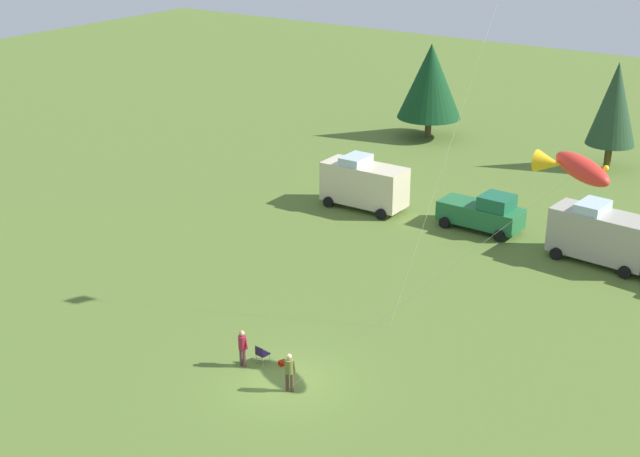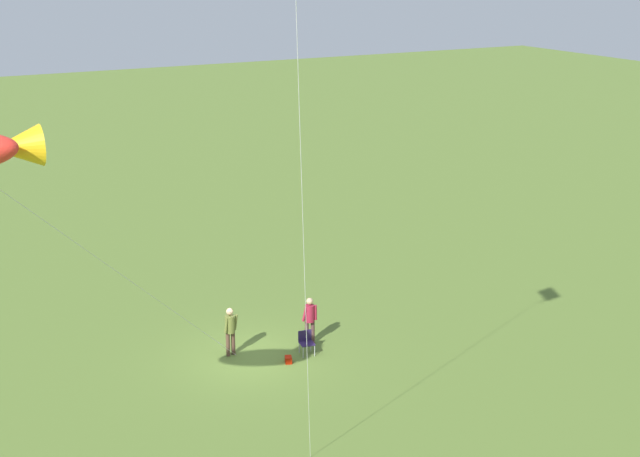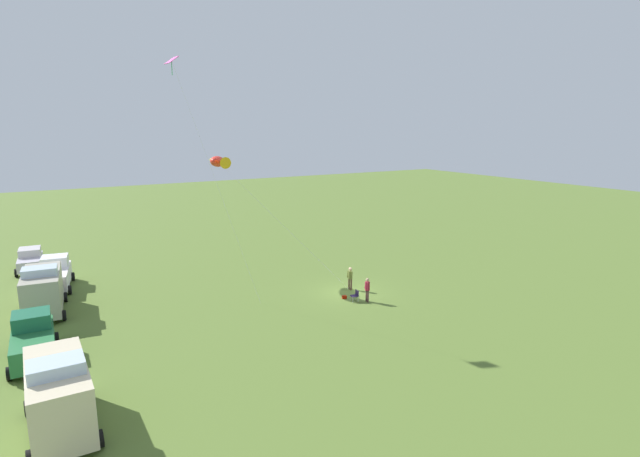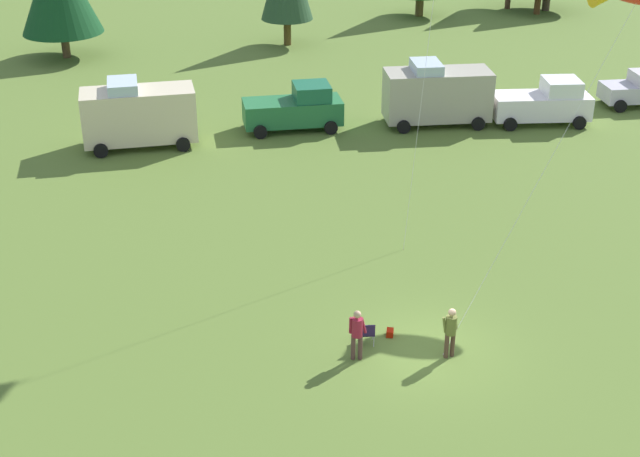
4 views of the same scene
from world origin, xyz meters
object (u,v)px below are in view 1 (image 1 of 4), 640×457
at_px(truck_green_flatbed, 483,213).
at_px(van_camper_beige, 364,183).
at_px(person_kite_flyer, 289,369).
at_px(person_spectator, 242,345).
at_px(folding_chair, 261,353).
at_px(kite_large_fish, 574,167).
at_px(backpack_on_grass, 282,363).
at_px(van_motorhome_grey, 601,234).

bearing_deg(truck_green_flatbed, van_camper_beige, -172.63).
xyz_separation_m(person_kite_flyer, person_spectator, (-2.85, 0.45, 0.00)).
distance_m(van_camper_beige, truck_green_flatbed, 7.95).
height_order(folding_chair, kite_large_fish, kite_large_fish).
relative_size(folding_chair, backpack_on_grass, 2.56).
relative_size(backpack_on_grass, kite_large_fish, 0.03).
height_order(van_camper_beige, kite_large_fish, kite_large_fish).
relative_size(person_spectator, backpack_on_grass, 5.44).
bearing_deg(person_kite_flyer, person_spectator, 67.97).
relative_size(person_kite_flyer, van_motorhome_grey, 0.31).
height_order(person_spectator, van_camper_beige, van_camper_beige).
xyz_separation_m(van_motorhome_grey, kite_large_fish, (2.41, -13.23, 7.77)).
distance_m(person_kite_flyer, van_camper_beige, 22.08).
bearing_deg(kite_large_fish, van_camper_beige, 143.22).
bearing_deg(person_spectator, van_camper_beige, 27.99).
relative_size(folding_chair, van_camper_beige, 0.15).
height_order(folding_chair, van_motorhome_grey, van_motorhome_grey).
xyz_separation_m(truck_green_flatbed, van_motorhome_grey, (7.26, -0.72, 0.54)).
xyz_separation_m(truck_green_flatbed, kite_large_fish, (9.66, -13.94, 8.32)).
xyz_separation_m(folding_chair, truck_green_flatbed, (1.22, 19.85, 0.61)).
bearing_deg(van_motorhome_grey, truck_green_flatbed, -0.80).
bearing_deg(folding_chair, person_kite_flyer, -107.00).
bearing_deg(folding_chair, backpack_on_grass, -58.48).
bearing_deg(person_kite_flyer, van_motorhome_grey, -29.86).
relative_size(person_kite_flyer, van_camper_beige, 0.32).
xyz_separation_m(backpack_on_grass, kite_large_fish, (10.02, 5.54, 9.30)).
xyz_separation_m(person_spectator, van_motorhome_grey, (8.98, 19.80, 0.62)).
xyz_separation_m(person_spectator, van_camper_beige, (-6.17, 19.69, 0.62)).
bearing_deg(van_camper_beige, kite_large_fish, 142.53).
xyz_separation_m(person_kite_flyer, van_motorhome_grey, (6.13, 20.25, 0.62)).
relative_size(folding_chair, person_spectator, 0.47).
xyz_separation_m(person_kite_flyer, truck_green_flatbed, (-1.13, 20.97, 0.08)).
relative_size(folding_chair, kite_large_fish, 0.08).
bearing_deg(backpack_on_grass, kite_large_fish, 28.91).
xyz_separation_m(van_camper_beige, kite_large_fish, (17.55, -13.12, 7.77)).
distance_m(folding_chair, backpack_on_grass, 1.01).
xyz_separation_m(backpack_on_grass, truck_green_flatbed, (0.36, 19.48, 0.99)).
bearing_deg(van_motorhome_grey, kite_large_fish, 105.14).
height_order(truck_green_flatbed, kite_large_fish, kite_large_fish).
relative_size(person_kite_flyer, truck_green_flatbed, 0.34).
distance_m(backpack_on_grass, kite_large_fish, 14.75).
relative_size(person_spectator, truck_green_flatbed, 0.34).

